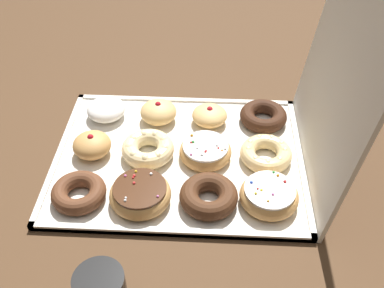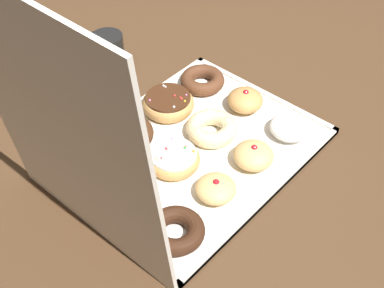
{
  "view_description": "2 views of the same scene",
  "coord_description": "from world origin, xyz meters",
  "px_view_note": "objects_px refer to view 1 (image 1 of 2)",
  "views": [
    {
      "loc": [
        0.7,
        0.06,
        0.69
      ],
      "look_at": [
        0.01,
        0.03,
        0.06
      ],
      "focal_mm": 42.02,
      "sensor_mm": 36.0,
      "label": 1
    },
    {
      "loc": [
        -0.56,
        0.63,
        0.85
      ],
      "look_at": [
        -0.0,
        -0.0,
        0.03
      ],
      "focal_mm": 51.67,
      "sensor_mm": 36.0,
      "label": 2
    }
  ],
  "objects_px": {
    "chocolate_cake_ring_donut_2": "(79,193)",
    "sprinkle_donut_11": "(269,195)",
    "jelly_filled_donut_1": "(92,144)",
    "cruller_donut_10": "(266,153)",
    "jelly_filled_donut_6": "(210,115)",
    "sprinkle_donut_5": "(140,194)",
    "donut_box": "(179,158)",
    "cruller_donut_4": "(148,149)",
    "sprinkle_donut_7": "(205,151)",
    "chocolate_cake_ring_donut_8": "(209,196)",
    "powdered_filled_donut_0": "(106,109)",
    "jelly_filled_donut_3": "(158,112)",
    "chocolate_cake_ring_donut_9": "(263,116)"
  },
  "relations": [
    {
      "from": "jelly_filled_donut_6",
      "to": "sprinkle_donut_7",
      "type": "distance_m",
      "value": 0.12
    },
    {
      "from": "jelly_filled_donut_6",
      "to": "cruller_donut_10",
      "type": "xyz_separation_m",
      "value": [
        0.12,
        0.12,
        -0.0
      ]
    },
    {
      "from": "donut_box",
      "to": "sprinkle_donut_11",
      "type": "xyz_separation_m",
      "value": [
        0.12,
        0.18,
        0.03
      ]
    },
    {
      "from": "cruller_donut_4",
      "to": "chocolate_cake_ring_donut_8",
      "type": "distance_m",
      "value": 0.18
    },
    {
      "from": "cruller_donut_4",
      "to": "sprinkle_donut_11",
      "type": "height_order",
      "value": "sprinkle_donut_11"
    },
    {
      "from": "jelly_filled_donut_1",
      "to": "cruller_donut_10",
      "type": "bearing_deg",
      "value": 89.73
    },
    {
      "from": "jelly_filled_donut_6",
      "to": "sprinkle_donut_5",
      "type": "bearing_deg",
      "value": -27.34
    },
    {
      "from": "sprinkle_donut_7",
      "to": "sprinkle_donut_11",
      "type": "height_order",
      "value": "sprinkle_donut_11"
    },
    {
      "from": "donut_box",
      "to": "chocolate_cake_ring_donut_2",
      "type": "bearing_deg",
      "value": -55.27
    },
    {
      "from": "jelly_filled_donut_1",
      "to": "chocolate_cake_ring_donut_2",
      "type": "height_order",
      "value": "jelly_filled_donut_1"
    },
    {
      "from": "sprinkle_donut_5",
      "to": "sprinkle_donut_7",
      "type": "distance_m",
      "value": 0.18
    },
    {
      "from": "donut_box",
      "to": "sprinkle_donut_11",
      "type": "distance_m",
      "value": 0.22
    },
    {
      "from": "jelly_filled_donut_6",
      "to": "cruller_donut_10",
      "type": "distance_m",
      "value": 0.17
    },
    {
      "from": "sprinkle_donut_5",
      "to": "jelly_filled_donut_6",
      "type": "height_order",
      "value": "jelly_filled_donut_6"
    },
    {
      "from": "jelly_filled_donut_3",
      "to": "chocolate_cake_ring_donut_9",
      "type": "xyz_separation_m",
      "value": [
        -0.01,
        0.25,
        -0.01
      ]
    },
    {
      "from": "jelly_filled_donut_3",
      "to": "chocolate_cake_ring_donut_9",
      "type": "distance_m",
      "value": 0.25
    },
    {
      "from": "cruller_donut_4",
      "to": "cruller_donut_10",
      "type": "xyz_separation_m",
      "value": [
        -0.0,
        0.25,
        -0.0
      ]
    },
    {
      "from": "chocolate_cake_ring_donut_2",
      "to": "sprinkle_donut_11",
      "type": "height_order",
      "value": "sprinkle_donut_11"
    },
    {
      "from": "cruller_donut_4",
      "to": "donut_box",
      "type": "bearing_deg",
      "value": 91.56
    },
    {
      "from": "chocolate_cake_ring_donut_8",
      "to": "jelly_filled_donut_3",
      "type": "bearing_deg",
      "value": -153.55
    },
    {
      "from": "sprinkle_donut_5",
      "to": "sprinkle_donut_11",
      "type": "height_order",
      "value": "same"
    },
    {
      "from": "donut_box",
      "to": "jelly_filled_donut_6",
      "type": "relative_size",
      "value": 6.53
    },
    {
      "from": "powdered_filled_donut_0",
      "to": "sprinkle_donut_11",
      "type": "bearing_deg",
      "value": 55.69
    },
    {
      "from": "cruller_donut_4",
      "to": "chocolate_cake_ring_donut_8",
      "type": "relative_size",
      "value": 1.0
    },
    {
      "from": "powdered_filled_donut_0",
      "to": "chocolate_cake_ring_donut_8",
      "type": "height_order",
      "value": "powdered_filled_donut_0"
    },
    {
      "from": "donut_box",
      "to": "jelly_filled_donut_1",
      "type": "distance_m",
      "value": 0.19
    },
    {
      "from": "donut_box",
      "to": "cruller_donut_4",
      "type": "distance_m",
      "value": 0.07
    },
    {
      "from": "chocolate_cake_ring_donut_2",
      "to": "sprinkle_donut_7",
      "type": "xyz_separation_m",
      "value": [
        -0.13,
        0.24,
        0.0
      ]
    },
    {
      "from": "jelly_filled_donut_3",
      "to": "chocolate_cake_ring_donut_8",
      "type": "distance_m",
      "value": 0.28
    },
    {
      "from": "chocolate_cake_ring_donut_9",
      "to": "cruller_donut_4",
      "type": "bearing_deg",
      "value": -63.21
    },
    {
      "from": "powdered_filled_donut_0",
      "to": "cruller_donut_10",
      "type": "relative_size",
      "value": 0.81
    },
    {
      "from": "sprinkle_donut_7",
      "to": "cruller_donut_10",
      "type": "xyz_separation_m",
      "value": [
        -0.0,
        0.13,
        -0.0
      ]
    },
    {
      "from": "donut_box",
      "to": "jelly_filled_donut_1",
      "type": "bearing_deg",
      "value": -91.15
    },
    {
      "from": "cruller_donut_10",
      "to": "jelly_filled_donut_1",
      "type": "bearing_deg",
      "value": -90.27
    },
    {
      "from": "jelly_filled_donut_3",
      "to": "cruller_donut_10",
      "type": "xyz_separation_m",
      "value": [
        0.12,
        0.24,
        -0.01
      ]
    },
    {
      "from": "chocolate_cake_ring_donut_2",
      "to": "sprinkle_donut_7",
      "type": "relative_size",
      "value": 0.96
    },
    {
      "from": "powdered_filled_donut_0",
      "to": "sprinkle_donut_11",
      "type": "relative_size",
      "value": 0.79
    },
    {
      "from": "jelly_filled_donut_1",
      "to": "jelly_filled_donut_6",
      "type": "height_order",
      "value": "jelly_filled_donut_1"
    },
    {
      "from": "chocolate_cake_ring_donut_8",
      "to": "chocolate_cake_ring_donut_2",
      "type": "bearing_deg",
      "value": -89.49
    },
    {
      "from": "jelly_filled_donut_6",
      "to": "sprinkle_donut_11",
      "type": "xyz_separation_m",
      "value": [
        0.24,
        0.12,
        0.0
      ]
    },
    {
      "from": "chocolate_cake_ring_donut_2",
      "to": "sprinkle_donut_11",
      "type": "xyz_separation_m",
      "value": [
        -0.01,
        0.37,
        0.0
      ]
    },
    {
      "from": "chocolate_cake_ring_donut_2",
      "to": "chocolate_cake_ring_donut_8",
      "type": "distance_m",
      "value": 0.25
    },
    {
      "from": "powdered_filled_donut_0",
      "to": "jelly_filled_donut_1",
      "type": "xyz_separation_m",
      "value": [
        0.12,
        -0.01,
        0.0
      ]
    },
    {
      "from": "chocolate_cake_ring_donut_2",
      "to": "jelly_filled_donut_6",
      "type": "height_order",
      "value": "jelly_filled_donut_6"
    },
    {
      "from": "jelly_filled_donut_1",
      "to": "sprinkle_donut_5",
      "type": "height_order",
      "value": "jelly_filled_donut_1"
    },
    {
      "from": "sprinkle_donut_5",
      "to": "donut_box",
      "type": "bearing_deg",
      "value": 153.27
    },
    {
      "from": "chocolate_cake_ring_donut_2",
      "to": "jelly_filled_donut_3",
      "type": "xyz_separation_m",
      "value": [
        -0.25,
        0.13,
        0.01
      ]
    },
    {
      "from": "jelly_filled_donut_3",
      "to": "jelly_filled_donut_6",
      "type": "height_order",
      "value": "jelly_filled_donut_3"
    },
    {
      "from": "chocolate_cake_ring_donut_8",
      "to": "cruller_donut_10",
      "type": "distance_m",
      "value": 0.18
    },
    {
      "from": "sprinkle_donut_5",
      "to": "chocolate_cake_ring_donut_2",
      "type": "bearing_deg",
      "value": -90.13
    }
  ]
}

